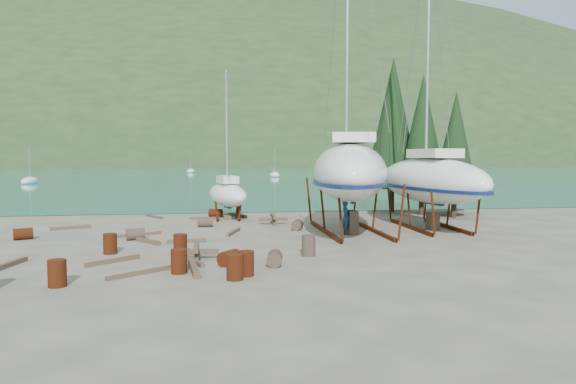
{
  "coord_description": "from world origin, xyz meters",
  "views": [
    {
      "loc": [
        -2.28,
        -22.91,
        4.2
      ],
      "look_at": [
        1.49,
        3.0,
        2.37
      ],
      "focal_mm": 32.0,
      "sensor_mm": 36.0,
      "label": 1
    }
  ],
  "objects": [
    {
      "name": "timber_11",
      "position": [
        -1.23,
        4.96,
        0.08
      ],
      "size": [
        0.88,
        2.49,
        0.15
      ],
      "primitive_type": "cube",
      "rotation": [
        0.0,
        0.0,
        2.85
      ],
      "color": "brown",
      "rests_on": "ground"
    },
    {
      "name": "drum_8",
      "position": [
        -6.71,
        -0.17,
        0.44
      ],
      "size": [
        0.58,
        0.58,
        0.88
      ],
      "primitive_type": "cylinder",
      "color": "#612210",
      "rests_on": "ground"
    },
    {
      "name": "drum_13",
      "position": [
        -7.29,
        -5.74,
        0.44
      ],
      "size": [
        0.58,
        0.58,
        0.88
      ],
      "primitive_type": "cylinder",
      "color": "#612210",
      "rests_on": "ground"
    },
    {
      "name": "moored_boat_mid",
      "position": [
        10.0,
        80.0,
        0.39
      ],
      "size": [
        2.0,
        5.0,
        6.05
      ],
      "color": "white",
      "rests_on": "ground"
    },
    {
      "name": "drum_11",
      "position": [
        2.45,
        5.77,
        0.29
      ],
      "size": [
        0.85,
        1.03,
        0.58
      ],
      "primitive_type": "cylinder",
      "rotation": [
        1.57,
        0.0,
        2.79
      ],
      "color": "#2D2823",
      "rests_on": "ground"
    },
    {
      "name": "drum_4",
      "position": [
        -2.16,
        12.55,
        0.29
      ],
      "size": [
        1.02,
        0.84,
        0.58
      ],
      "primitive_type": "cylinder",
      "rotation": [
        1.57,
        0.0,
        1.23
      ],
      "color": "#612210",
      "rests_on": "ground"
    },
    {
      "name": "worker",
      "position": [
        4.71,
        3.64,
        0.92
      ],
      "size": [
        0.45,
        0.68,
        1.85
      ],
      "primitive_type": "imported",
      "rotation": [
        0.0,
        0.0,
        1.59
      ],
      "color": "navy",
      "rests_on": "ground"
    },
    {
      "name": "large_sailboat_near",
      "position": [
        5.11,
        4.43,
        3.39
      ],
      "size": [
        6.97,
        13.92,
        21.05
      ],
      "rotation": [
        0.0,
        0.0,
        -0.24
      ],
      "color": "white",
      "rests_on": "ground"
    },
    {
      "name": "cypress_near_right",
      "position": [
        12.5,
        12.0,
        5.79
      ],
      "size": [
        3.6,
        3.6,
        10.0
      ],
      "color": "black",
      "rests_on": "ground"
    },
    {
      "name": "timber_5",
      "position": [
        -3.25,
        -2.3,
        0.08
      ],
      "size": [
        1.22,
        2.59,
        0.16
      ],
      "primitive_type": "cube",
      "rotation": [
        0.0,
        0.0,
        0.4
      ],
      "color": "brown",
      "rests_on": "ground"
    },
    {
      "name": "drum_10",
      "position": [
        -3.54,
        -4.37,
        0.44
      ],
      "size": [
        0.58,
        0.58,
        0.88
      ],
      "primitive_type": "cylinder",
      "color": "#612210",
      "rests_on": "ground"
    },
    {
      "name": "drum_14",
      "position": [
        -3.71,
        -0.77,
        0.44
      ],
      "size": [
        0.58,
        0.58,
        0.88
      ],
      "primitive_type": "cylinder",
      "color": "#612210",
      "rests_on": "ground"
    },
    {
      "name": "timber_4",
      "position": [
        -3.59,
        2.23,
        0.09
      ],
      "size": [
        1.94,
        0.37,
        0.17
      ],
      "primitive_type": "cube",
      "rotation": [
        0.0,
        0.0,
        1.68
      ],
      "color": "brown",
      "rests_on": "ground"
    },
    {
      "name": "ground",
      "position": [
        0.0,
        0.0,
        0.0
      ],
      "size": [
        600.0,
        600.0,
        0.0
      ],
      "primitive_type": "plane",
      "color": "#565244",
      "rests_on": "ground"
    },
    {
      "name": "timber_12",
      "position": [
        -6.24,
        -2.13,
        0.08
      ],
      "size": [
        1.87,
        1.66,
        0.17
      ],
      "primitive_type": "cube",
      "rotation": [
        0.0,
        0.0,
        2.29
      ],
      "color": "brown",
      "rests_on": "ground"
    },
    {
      "name": "timber_16",
      "position": [
        -3.06,
        -3.85,
        0.11
      ],
      "size": [
        0.6,
        3.12,
        0.23
      ],
      "primitive_type": "cube",
      "rotation": [
        0.0,
        0.0,
        0.12
      ],
      "color": "brown",
      "rests_on": "ground"
    },
    {
      "name": "far_hill",
      "position": [
        0.0,
        320.0,
        0.0
      ],
      "size": [
        800.0,
        360.0,
        110.0
      ],
      "primitive_type": "ellipsoid",
      "color": "#22351A",
      "rests_on": "ground"
    },
    {
      "name": "timber_2",
      "position": [
        -10.45,
        7.88,
        0.09
      ],
      "size": [
        2.11,
        1.03,
        0.19
      ],
      "primitive_type": "cube",
      "rotation": [
        0.0,
        0.0,
        1.97
      ],
      "color": "brown",
      "rests_on": "ground"
    },
    {
      "name": "timber_8",
      "position": [
        -5.44,
        2.37,
        0.09
      ],
      "size": [
        1.34,
        1.56,
        0.19
      ],
      "primitive_type": "cube",
      "rotation": [
        0.0,
        0.0,
        0.69
      ],
      "color": "brown",
      "rests_on": "ground"
    },
    {
      "name": "timber_3",
      "position": [
        -4.65,
        -4.22,
        0.07
      ],
      "size": [
        2.6,
        2.08,
        0.15
      ],
      "primitive_type": "cube",
      "rotation": [
        0.0,
        0.0,
        2.23
      ],
      "color": "brown",
      "rests_on": "ground"
    },
    {
      "name": "bay_water",
      "position": [
        0.0,
        315.0,
        0.01
      ],
      "size": [
        700.0,
        700.0,
        0.0
      ],
      "primitive_type": "plane",
      "color": "#187C7C",
      "rests_on": "ground"
    },
    {
      "name": "far_house_center",
      "position": [
        -20.0,
        190.0,
        2.92
      ],
      "size": [
        6.6,
        5.6,
        5.6
      ],
      "color": "beige",
      "rests_on": "ground"
    },
    {
      "name": "timber_0",
      "position": [
        -6.31,
        12.95,
        0.07
      ],
      "size": [
        1.41,
        2.06,
        0.14
      ],
      "primitive_type": "cube",
      "rotation": [
        0.0,
        0.0,
        0.58
      ],
      "color": "brown",
      "rests_on": "ground"
    },
    {
      "name": "drum_3",
      "position": [
        -1.18,
        -5.09,
        0.44
      ],
      "size": [
        0.58,
        0.58,
        0.88
      ],
      "primitive_type": "cylinder",
      "color": "#612210",
      "rests_on": "ground"
    },
    {
      "name": "cypress_mid_right",
      "position": [
        14.0,
        10.0,
        4.92
      ],
      "size": [
        3.06,
        3.06,
        8.5
      ],
      "color": "black",
      "rests_on": "ground"
    },
    {
      "name": "moored_boat_far",
      "position": [
        -8.0,
        110.0,
        0.39
      ],
      "size": [
        2.0,
        5.0,
        6.05
      ],
      "color": "white",
      "rests_on": "ground"
    },
    {
      "name": "drum_2",
      "position": [
        -11.8,
        4.36,
        0.29
      ],
      "size": [
        1.04,
        0.89,
        0.58
      ],
      "primitive_type": "cylinder",
      "rotation": [
        1.57,
        0.0,
        1.99
      ],
      "color": "#612210",
      "rests_on": "ground"
    },
    {
      "name": "drum_12",
      "position": [
        -1.7,
        -3.25,
        0.29
      ],
      "size": [
        0.99,
        1.05,
        0.58
      ],
      "primitive_type": "cylinder",
      "rotation": [
        1.57,
        0.0,
        2.51
      ],
      "color": "#612210",
      "rests_on": "ground"
    },
    {
      "name": "cypress_far_right",
      "position": [
        15.5,
        13.0,
        5.21
      ],
      "size": [
        3.24,
        3.24,
        9.0
      ],
      "color": "black",
      "rests_on": "ground"
    },
    {
      "name": "timber_pile_fore",
      "position": [
        -3.0,
        -1.92,
        0.3
      ],
      "size": [
        1.8,
        1.8,
        0.6
      ],
      "color": "brown",
      "rests_on": "ground"
    },
    {
      "name": "drum_5",
      "position": [
        1.66,
        -1.88,
        0.44
      ],
      "size": [
        0.58,
        0.58,
        0.88
      ],
      "primitive_type": "cylinder",
      "color": "#2D2823",
      "rests_on": "ground"
    },
    {
      "name": "timber_15",
      "position": [
        -6.39,
        4.68,
        0.07
      ],
      "size": [
        2.58,
        1.42,
        0.15
      ],
      "primitive_type": "cube",
      "rotation": [
        0.0,
        0.0,
        2.05
      ],
      "color": "brown",
      "rests_on": "ground"
    },
    {
      "name": "far_house_left",
      "position": [
        -60.0,
        190.0,
        2.92
      ],
      "size": [
        6.6,
        5.6,
        5.6
      ],
      "color": "beige",
      "rests_on": "ground"
    },
    {
      "name": "timber_9",
      "position": [
        -2.89,
        11.5,
        0.08
      ],
      "size": [
        2.07,
        0.19,
        0.15
      ],
      "primitive_type": "cube",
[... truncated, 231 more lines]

